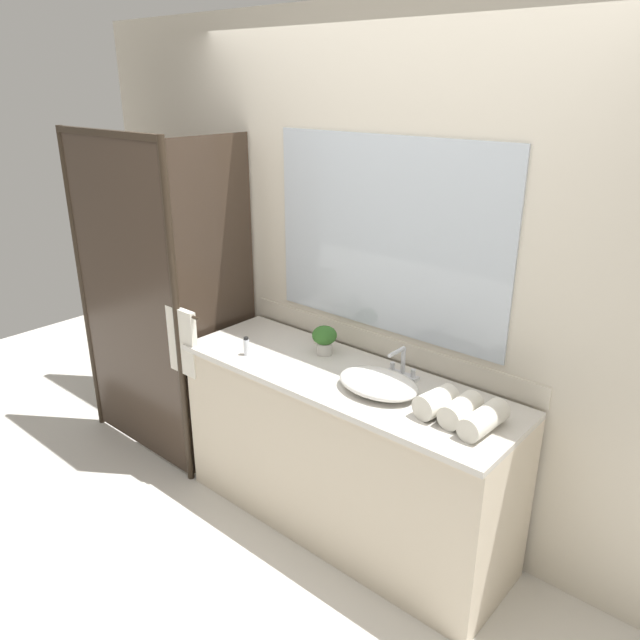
{
  "coord_description": "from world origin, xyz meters",
  "views": [
    {
      "loc": [
        1.7,
        -2.13,
        2.25
      ],
      "look_at": [
        -0.15,
        0.0,
        1.15
      ],
      "focal_mm": 34.66,
      "sensor_mm": 36.0,
      "label": 1
    }
  ],
  "objects_px": {
    "amenity_bottle_lotion": "(246,347)",
    "faucet": "(402,367)",
    "sink_basin": "(378,383)",
    "potted_plant": "(324,338)",
    "rolled_towel_far_edge": "(436,402)",
    "amenity_bottle_conditioner": "(316,337)",
    "rolled_towel_middle": "(461,410)",
    "rolled_towel_near_edge": "(484,420)"
  },
  "relations": [
    {
      "from": "sink_basin",
      "to": "rolled_towel_middle",
      "type": "distance_m",
      "value": 0.42
    },
    {
      "from": "potted_plant",
      "to": "rolled_towel_middle",
      "type": "xyz_separation_m",
      "value": [
        0.88,
        -0.14,
        -0.04
      ]
    },
    {
      "from": "amenity_bottle_lotion",
      "to": "faucet",
      "type": "bearing_deg",
      "value": 22.42
    },
    {
      "from": "sink_basin",
      "to": "rolled_towel_far_edge",
      "type": "distance_m",
      "value": 0.31
    },
    {
      "from": "sink_basin",
      "to": "potted_plant",
      "type": "relative_size",
      "value": 2.57
    },
    {
      "from": "rolled_towel_middle",
      "to": "rolled_towel_far_edge",
      "type": "bearing_deg",
      "value": -172.45
    },
    {
      "from": "potted_plant",
      "to": "amenity_bottle_lotion",
      "type": "distance_m",
      "value": 0.41
    },
    {
      "from": "faucet",
      "to": "amenity_bottle_conditioner",
      "type": "bearing_deg",
      "value": 175.54
    },
    {
      "from": "amenity_bottle_lotion",
      "to": "rolled_towel_middle",
      "type": "xyz_separation_m",
      "value": [
        1.18,
        0.13,
        0.01
      ]
    },
    {
      "from": "amenity_bottle_lotion",
      "to": "rolled_towel_near_edge",
      "type": "distance_m",
      "value": 1.3
    },
    {
      "from": "faucet",
      "to": "rolled_towel_near_edge",
      "type": "xyz_separation_m",
      "value": [
        0.53,
        -0.19,
        -0.0
      ]
    },
    {
      "from": "amenity_bottle_lotion",
      "to": "rolled_towel_far_edge",
      "type": "bearing_deg",
      "value": 6.24
    },
    {
      "from": "rolled_towel_middle",
      "to": "rolled_towel_far_edge",
      "type": "xyz_separation_m",
      "value": [
        -0.11,
        -0.01,
        0.0
      ]
    },
    {
      "from": "rolled_towel_middle",
      "to": "rolled_towel_near_edge",
      "type": "bearing_deg",
      "value": -4.42
    },
    {
      "from": "sink_basin",
      "to": "rolled_towel_far_edge",
      "type": "relative_size",
      "value": 2.14
    },
    {
      "from": "faucet",
      "to": "sink_basin",
      "type": "bearing_deg",
      "value": -90.0
    },
    {
      "from": "sink_basin",
      "to": "faucet",
      "type": "distance_m",
      "value": 0.19
    },
    {
      "from": "potted_plant",
      "to": "rolled_towel_middle",
      "type": "relative_size",
      "value": 0.75
    },
    {
      "from": "amenity_bottle_conditioner",
      "to": "amenity_bottle_lotion",
      "type": "bearing_deg",
      "value": -115.14
    },
    {
      "from": "amenity_bottle_conditioner",
      "to": "sink_basin",
      "type": "bearing_deg",
      "value": -21.83
    },
    {
      "from": "rolled_towel_near_edge",
      "to": "potted_plant",
      "type": "bearing_deg",
      "value": 171.24
    },
    {
      "from": "sink_basin",
      "to": "faucet",
      "type": "bearing_deg",
      "value": 90.0
    },
    {
      "from": "faucet",
      "to": "rolled_towel_far_edge",
      "type": "relative_size",
      "value": 0.91
    },
    {
      "from": "rolled_towel_far_edge",
      "to": "sink_basin",
      "type": "bearing_deg",
      "value": 178.92
    },
    {
      "from": "rolled_towel_near_edge",
      "to": "rolled_towel_middle",
      "type": "relative_size",
      "value": 1.22
    },
    {
      "from": "amenity_bottle_conditioner",
      "to": "rolled_towel_far_edge",
      "type": "bearing_deg",
      "value": -15.08
    },
    {
      "from": "faucet",
      "to": "amenity_bottle_lotion",
      "type": "height_order",
      "value": "faucet"
    },
    {
      "from": "potted_plant",
      "to": "amenity_bottle_lotion",
      "type": "xyz_separation_m",
      "value": [
        -0.3,
        -0.28,
        -0.04
      ]
    },
    {
      "from": "amenity_bottle_lotion",
      "to": "rolled_towel_middle",
      "type": "distance_m",
      "value": 1.19
    },
    {
      "from": "rolled_towel_middle",
      "to": "potted_plant",
      "type": "bearing_deg",
      "value": 170.71
    },
    {
      "from": "sink_basin",
      "to": "rolled_towel_near_edge",
      "type": "xyz_separation_m",
      "value": [
        0.53,
        0.0,
        0.01
      ]
    },
    {
      "from": "faucet",
      "to": "amenity_bottle_lotion",
      "type": "distance_m",
      "value": 0.82
    },
    {
      "from": "rolled_towel_near_edge",
      "to": "rolled_towel_middle",
      "type": "bearing_deg",
      "value": 175.58
    },
    {
      "from": "faucet",
      "to": "amenity_bottle_conditioner",
      "type": "relative_size",
      "value": 2.23
    },
    {
      "from": "potted_plant",
      "to": "amenity_bottle_conditioner",
      "type": "bearing_deg",
      "value": 147.54
    },
    {
      "from": "potted_plant",
      "to": "amenity_bottle_conditioner",
      "type": "xyz_separation_m",
      "value": [
        -0.13,
        0.08,
        -0.06
      ]
    },
    {
      "from": "faucet",
      "to": "amenity_bottle_lotion",
      "type": "xyz_separation_m",
      "value": [
        -0.76,
        -0.31,
        -0.01
      ]
    },
    {
      "from": "rolled_towel_near_edge",
      "to": "rolled_towel_middle",
      "type": "height_order",
      "value": "rolled_towel_middle"
    },
    {
      "from": "sink_basin",
      "to": "faucet",
      "type": "xyz_separation_m",
      "value": [
        0.0,
        0.19,
        0.01
      ]
    },
    {
      "from": "faucet",
      "to": "rolled_towel_near_edge",
      "type": "distance_m",
      "value": 0.56
    },
    {
      "from": "amenity_bottle_lotion",
      "to": "rolled_towel_near_edge",
      "type": "height_order",
      "value": "rolled_towel_near_edge"
    },
    {
      "from": "faucet",
      "to": "potted_plant",
      "type": "distance_m",
      "value": 0.46
    }
  ]
}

